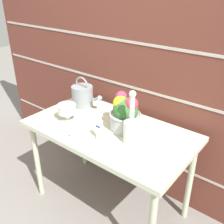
{
  "coord_description": "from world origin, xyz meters",
  "views": [
    {
      "loc": [
        1.03,
        -1.26,
        1.7
      ],
      "look_at": [
        0.0,
        0.03,
        0.86
      ],
      "focal_mm": 42.0,
      "sensor_mm": 36.0,
      "label": 1
    }
  ],
  "objects_px": {
    "watering_can": "(83,96)",
    "glass_decanter": "(131,127)",
    "crystal_pedestal_bowl": "(67,110)",
    "flower_planter": "(125,114)",
    "figurine_vase": "(100,131)"
  },
  "relations": [
    {
      "from": "watering_can",
      "to": "flower_planter",
      "type": "bearing_deg",
      "value": -10.66
    },
    {
      "from": "crystal_pedestal_bowl",
      "to": "glass_decanter",
      "type": "bearing_deg",
      "value": 5.13
    },
    {
      "from": "flower_planter",
      "to": "glass_decanter",
      "type": "height_order",
      "value": "glass_decanter"
    },
    {
      "from": "glass_decanter",
      "to": "watering_can",
      "type": "bearing_deg",
      "value": 161.86
    },
    {
      "from": "flower_planter",
      "to": "figurine_vase",
      "type": "bearing_deg",
      "value": -103.03
    },
    {
      "from": "crystal_pedestal_bowl",
      "to": "flower_planter",
      "type": "xyz_separation_m",
      "value": [
        0.42,
        0.16,
        0.04
      ]
    },
    {
      "from": "crystal_pedestal_bowl",
      "to": "glass_decanter",
      "type": "distance_m",
      "value": 0.56
    },
    {
      "from": "watering_can",
      "to": "flower_planter",
      "type": "height_order",
      "value": "flower_planter"
    },
    {
      "from": "watering_can",
      "to": "crystal_pedestal_bowl",
      "type": "distance_m",
      "value": 0.27
    },
    {
      "from": "watering_can",
      "to": "glass_decanter",
      "type": "height_order",
      "value": "glass_decanter"
    },
    {
      "from": "crystal_pedestal_bowl",
      "to": "watering_can",
      "type": "bearing_deg",
      "value": 108.44
    },
    {
      "from": "glass_decanter",
      "to": "figurine_vase",
      "type": "distance_m",
      "value": 0.22
    },
    {
      "from": "watering_can",
      "to": "crystal_pedestal_bowl",
      "type": "bearing_deg",
      "value": -71.56
    },
    {
      "from": "watering_can",
      "to": "flower_planter",
      "type": "distance_m",
      "value": 0.52
    },
    {
      "from": "crystal_pedestal_bowl",
      "to": "flower_planter",
      "type": "bearing_deg",
      "value": 21.29
    }
  ]
}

